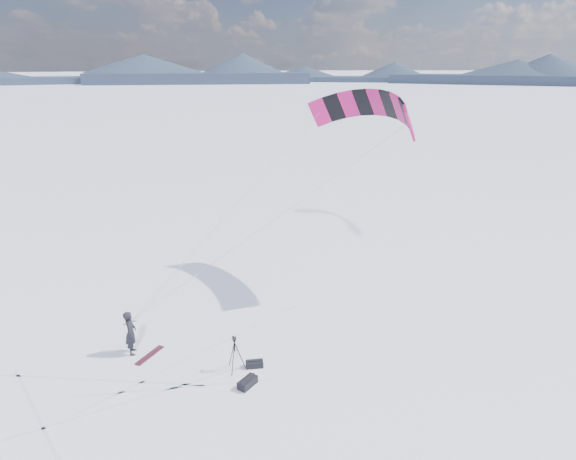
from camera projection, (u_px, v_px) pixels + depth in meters
name	position (u px, v px, depth m)	size (l,w,h in m)	color
ground	(179.00, 376.00, 18.00)	(1800.00, 1800.00, 0.00)	white
horizon_hills	(173.00, 300.00, 16.97)	(704.47, 706.88, 8.11)	#17202E
snow_tracks	(141.00, 391.00, 17.17)	(13.93, 10.25, 0.01)	silver
snowkiter	(133.00, 353.00, 19.48)	(0.68, 0.44, 1.86)	black
snowboard	(150.00, 355.00, 19.28)	(1.48, 0.28, 0.04)	maroon
tripod	(235.00, 349.00, 18.09)	(0.68, 0.72, 1.43)	black
gear_bag_a	(248.00, 382.00, 17.41)	(0.86, 0.72, 0.35)	black
gear_bag_b	(255.00, 364.00, 18.53)	(0.73, 0.49, 0.31)	black
power_kite	(369.00, 110.00, 23.88)	(13.91, 6.75, 8.57)	#AC0F57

